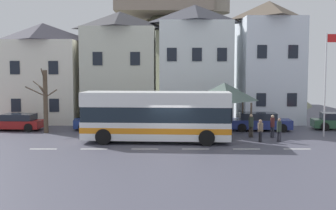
{
  "coord_description": "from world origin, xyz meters",
  "views": [
    {
      "loc": [
        -0.13,
        -25.46,
        4.7
      ],
      "look_at": [
        -0.07,
        4.17,
        2.15
      ],
      "focal_mm": 44.6,
      "sensor_mm": 36.0,
      "label": 1
    }
  ],
  "objects": [
    {
      "name": "townhouse_02",
      "position": [
        2.24,
        11.78,
        5.18
      ],
      "size": [
        6.18,
        5.63,
        10.35
      ],
      "color": "silver",
      "rests_on": "ground_plane"
    },
    {
      "name": "parked_car_00",
      "position": [
        -5.44,
        6.86,
        0.65
      ],
      "size": [
        4.31,
        2.3,
        1.32
      ],
      "rotation": [
        0.0,
        0.0,
        0.14
      ],
      "color": "navy",
      "rests_on": "ground_plane"
    },
    {
      "name": "townhouse_01",
      "position": [
        -4.38,
        11.8,
        4.88
      ],
      "size": [
        6.18,
        5.67,
        9.77
      ],
      "color": "beige",
      "rests_on": "ground_plane"
    },
    {
      "name": "pedestrian_01",
      "position": [
        7.06,
        2.95,
        0.91
      ],
      "size": [
        0.29,
        0.29,
        1.57
      ],
      "color": "#2D2D38",
      "rests_on": "ground_plane"
    },
    {
      "name": "transit_bus",
      "position": [
        -0.87,
        1.16,
        1.64
      ],
      "size": [
        9.61,
        3.1,
        3.25
      ],
      "rotation": [
        0.0,
        0.0,
        -0.06
      ],
      "color": "white",
      "rests_on": "ground_plane"
    },
    {
      "name": "townhouse_00",
      "position": [
        -11.17,
        11.63,
        4.37
      ],
      "size": [
        6.34,
        5.33,
        8.74
      ],
      "color": "silver",
      "rests_on": "ground_plane"
    },
    {
      "name": "pedestrian_00",
      "position": [
        7.06,
        1.25,
        0.86
      ],
      "size": [
        0.3,
        0.3,
        1.54
      ],
      "color": "#2D2D38",
      "rests_on": "ground_plane"
    },
    {
      "name": "public_bench",
      "position": [
        6.2,
        6.66,
        0.47
      ],
      "size": [
        1.68,
        0.48,
        0.87
      ],
      "color": "brown",
      "rests_on": "ground_plane"
    },
    {
      "name": "parked_car_02",
      "position": [
        -11.78,
        6.51,
        0.62
      ],
      "size": [
        4.05,
        2.16,
        1.26
      ],
      "rotation": [
        0.0,
        0.0,
        3.07
      ],
      "color": "maroon",
      "rests_on": "ground_plane"
    },
    {
      "name": "townhouse_03",
      "position": [
        8.87,
        12.22,
        5.37
      ],
      "size": [
        5.11,
        6.5,
        10.75
      ],
      "color": "silver",
      "rests_on": "ground_plane"
    },
    {
      "name": "parked_car_03",
      "position": [
        6.93,
        6.35,
        0.67
      ],
      "size": [
        4.67,
        2.2,
        1.36
      ],
      "rotation": [
        0.0,
        0.0,
        -0.07
      ],
      "color": "navy",
      "rests_on": "ground_plane"
    },
    {
      "name": "pedestrian_03",
      "position": [
        5.85,
        1.26,
        0.78
      ],
      "size": [
        0.35,
        0.39,
        1.46
      ],
      "color": "black",
      "rests_on": "ground_plane"
    },
    {
      "name": "bus_shelter",
      "position": [
        3.96,
        4.8,
        3.05
      ],
      "size": [
        3.6,
        3.6,
        3.74
      ],
      "color": "#473D33",
      "rests_on": "ground_plane"
    },
    {
      "name": "ground_plane",
      "position": [
        0.0,
        -0.0,
        -0.03
      ],
      "size": [
        40.0,
        60.0,
        0.07
      ],
      "color": "#494856"
    },
    {
      "name": "flagpole",
      "position": [
        10.84,
        3.39,
        4.15
      ],
      "size": [
        0.95,
        0.1,
        7.17
      ],
      "color": "silver",
      "rests_on": "ground_plane"
    },
    {
      "name": "hilltop_castle",
      "position": [
        -0.64,
        33.98,
        7.02
      ],
      "size": [
        40.18,
        40.18,
        19.2
      ],
      "color": "#6A6E56",
      "rests_on": "ground_plane"
    },
    {
      "name": "pedestrian_02",
      "position": [
        5.6,
        3.05,
        0.96
      ],
      "size": [
        0.34,
        0.34,
        1.61
      ],
      "color": "#38332D",
      "rests_on": "ground_plane"
    },
    {
      "name": "bare_tree_00",
      "position": [
        -9.18,
        5.12,
        2.42
      ],
      "size": [
        2.37,
        1.99,
        4.76
      ],
      "color": "brown",
      "rests_on": "ground_plane"
    }
  ]
}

